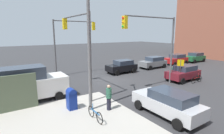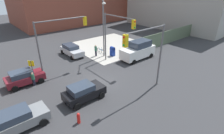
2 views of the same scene
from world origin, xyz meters
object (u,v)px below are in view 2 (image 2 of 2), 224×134
(traffic_signal_ne_corner, at_px, (115,30))
(hatchback_gray, at_px, (18,119))
(traffic_signal_nw_corner, at_px, (59,36))
(bicycle_at_crosswalk, at_px, (18,78))
(traffic_signal_se_corner, at_px, (148,48))
(pedestrian_waiting, at_px, (33,79))
(sedan_black, at_px, (84,92))
(sedan_silver, at_px, (72,50))
(street_lamp_corner, at_px, (104,25))
(pedestrian_crossing, at_px, (96,50))
(mailbox_blue, at_px, (112,51))
(hatchback_maroon, at_px, (24,77))
(bicycle_leaning_on_fence, at_px, (101,51))
(fire_hydrant, at_px, (79,118))
(van_white_delivery, at_px, (138,50))

(traffic_signal_ne_corner, xyz_separation_m, hatchback_gray, (-13.21, -4.24, -3.79))
(traffic_signal_nw_corner, height_order, bicycle_at_crosswalk, traffic_signal_nw_corner)
(traffic_signal_nw_corner, height_order, hatchback_gray, traffic_signal_nw_corner)
(traffic_signal_se_corner, relative_size, pedestrian_waiting, 4.23)
(sedan_black, bearing_deg, sedan_silver, 67.09)
(street_lamp_corner, bearing_deg, pedestrian_waiting, -171.08)
(sedan_silver, bearing_deg, pedestrian_crossing, -45.18)
(mailbox_blue, bearing_deg, hatchback_maroon, -178.56)
(traffic_signal_nw_corner, xyz_separation_m, street_lamp_corner, (7.06, 0.99, 0.02))
(sedan_black, relative_size, bicycle_leaning_on_fence, 2.20)
(street_lamp_corner, relative_size, hatchback_maroon, 2.07)
(traffic_signal_se_corner, height_order, pedestrian_waiting, traffic_signal_se_corner)
(traffic_signal_se_corner, height_order, mailbox_blue, traffic_signal_se_corner)
(traffic_signal_nw_corner, height_order, bicycle_leaning_on_fence, traffic_signal_nw_corner)
(pedestrian_waiting, bearing_deg, mailbox_blue, 0.75)
(fire_hydrant, height_order, van_white_delivery, van_white_delivery)
(traffic_signal_nw_corner, xyz_separation_m, traffic_signal_ne_corner, (6.57, -2.09, -0.05))
(traffic_signal_nw_corner, distance_m, fire_hydrant, 10.09)
(traffic_signal_nw_corner, height_order, pedestrian_waiting, traffic_signal_nw_corner)
(traffic_signal_ne_corner, bearing_deg, bicycle_at_crosswalk, 162.36)
(sedan_black, bearing_deg, hatchback_maroon, 117.62)
(street_lamp_corner, distance_m, fire_hydrant, 14.55)
(mailbox_blue, height_order, pedestrian_waiting, pedestrian_waiting)
(van_white_delivery, bearing_deg, traffic_signal_se_corner, -133.06)
(mailbox_blue, xyz_separation_m, sedan_silver, (-4.62, 4.14, 0.08))
(sedan_black, xyz_separation_m, bicycle_at_crosswalk, (-3.76, 7.81, -0.50))
(street_lamp_corner, bearing_deg, bicycle_at_crosswalk, 177.55)
(mailbox_blue, xyz_separation_m, bicycle_at_crosswalk, (-13.00, 1.00, -0.42))
(traffic_signal_se_corner, height_order, van_white_delivery, traffic_signal_se_corner)
(sedan_silver, bearing_deg, mailbox_blue, -41.84)
(bicycle_leaning_on_fence, bearing_deg, hatchback_maroon, -168.21)
(fire_hydrant, xyz_separation_m, pedestrian_waiting, (-0.80, 8.00, 0.31))
(hatchback_maroon, xyz_separation_m, sedan_black, (3.40, -6.50, -0.00))
(sedan_silver, bearing_deg, van_white_delivery, -47.29)
(traffic_signal_ne_corner, xyz_separation_m, street_lamp_corner, (0.49, 3.09, 0.07))
(pedestrian_crossing, bearing_deg, traffic_signal_ne_corner, -73.05)
(pedestrian_crossing, bearing_deg, hatchback_maroon, -157.55)
(traffic_signal_se_corner, relative_size, hatchback_gray, 1.58)
(sedan_black, distance_m, bicycle_at_crosswalk, 8.68)
(pedestrian_crossing, bearing_deg, traffic_signal_nw_corner, -149.53)
(fire_hydrant, bearing_deg, sedan_black, 50.70)
(mailbox_blue, bearing_deg, bicycle_leaning_on_fence, 105.28)
(traffic_signal_ne_corner, relative_size, hatchback_maroon, 1.68)
(mailbox_blue, relative_size, van_white_delivery, 0.26)
(mailbox_blue, relative_size, pedestrian_crossing, 0.82)
(van_white_delivery, height_order, bicycle_at_crosswalk, van_white_delivery)
(street_lamp_corner, relative_size, sedan_silver, 1.79)
(traffic_signal_se_corner, xyz_separation_m, traffic_signal_ne_corner, (2.03, 6.91, 0.01))
(pedestrian_waiting, distance_m, bicycle_at_crosswalk, 2.46)
(traffic_signal_ne_corner, relative_size, pedestrian_crossing, 3.75)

